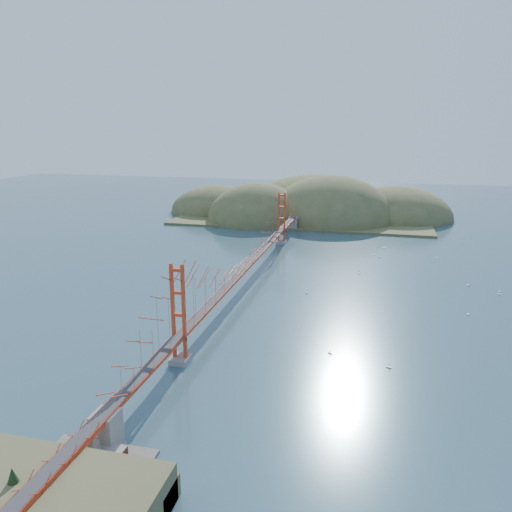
% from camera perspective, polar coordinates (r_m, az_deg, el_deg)
% --- Properties ---
extents(ground, '(320.00, 320.00, 0.00)m').
position_cam_1_polar(ground, '(85.18, -0.97, -3.14)').
color(ground, '#325665').
rests_on(ground, ground).
extents(bridge, '(2.20, 94.40, 12.00)m').
position_cam_1_polar(bridge, '(83.45, -0.96, 1.48)').
color(bridge, gray).
rests_on(bridge, ground).
extents(approach_viaduct, '(1.40, 12.00, 3.38)m').
position_cam_1_polar(approach_viaduct, '(41.17, -21.24, -21.59)').
color(approach_viaduct, '#AD2D13').
rests_on(approach_viaduct, ground).
extents(promontory, '(9.00, 6.00, 0.24)m').
position_cam_1_polar(promontory, '(44.81, -18.29, -21.80)').
color(promontory, '#59544C').
rests_on(promontory, ground).
extents(fort, '(3.70, 2.30, 1.75)m').
position_cam_1_polar(fort, '(44.78, -17.38, -20.89)').
color(fort, brown).
rests_on(fort, ground).
extents(far_headlands, '(84.00, 58.00, 25.00)m').
position_cam_1_polar(far_headlands, '(150.30, 6.57, 4.69)').
color(far_headlands, brown).
rests_on(far_headlands, ground).
extents(sailboat_3, '(0.62, 0.59, 0.70)m').
position_cam_1_polar(sailboat_3, '(106.39, 13.37, 0.22)').
color(sailboat_3, white).
rests_on(sailboat_3, ground).
extents(sailboat_14, '(0.55, 0.55, 0.59)m').
position_cam_1_polar(sailboat_14, '(77.71, 23.08, -6.08)').
color(sailboat_14, white).
rests_on(sailboat_14, ground).
extents(sailboat_11, '(0.67, 0.67, 0.73)m').
position_cam_1_polar(sailboat_11, '(88.58, 26.03, -3.88)').
color(sailboat_11, white).
rests_on(sailboat_11, ground).
extents(sailboat_16, '(0.65, 0.65, 0.71)m').
position_cam_1_polar(sailboat_16, '(104.91, 13.90, -0.02)').
color(sailboat_16, white).
rests_on(sailboat_16, ground).
extents(sailboat_4, '(0.56, 0.56, 0.59)m').
position_cam_1_polar(sailboat_4, '(89.97, 26.05, -3.62)').
color(sailboat_4, white).
rests_on(sailboat_4, ground).
extents(sailboat_15, '(0.54, 0.55, 0.62)m').
position_cam_1_polar(sailboat_15, '(123.61, 22.41, 1.51)').
color(sailboat_15, white).
rests_on(sailboat_15, ground).
extents(sailboat_0, '(0.53, 0.53, 0.59)m').
position_cam_1_polar(sailboat_0, '(80.77, 5.82, -4.13)').
color(sailboat_0, white).
rests_on(sailboat_0, ground).
extents(sailboat_1, '(0.51, 0.53, 0.59)m').
position_cam_1_polar(sailboat_1, '(92.55, 11.73, -1.89)').
color(sailboat_1, white).
rests_on(sailboat_1, ground).
extents(sailboat_2, '(0.62, 0.61, 0.70)m').
position_cam_1_polar(sailboat_2, '(58.81, 14.94, -12.11)').
color(sailboat_2, white).
rests_on(sailboat_2, ground).
extents(sailboat_8, '(0.65, 0.65, 0.68)m').
position_cam_1_polar(sailboat_8, '(91.25, 23.05, -3.03)').
color(sailboat_8, white).
rests_on(sailboat_8, ground).
extents(sailboat_12, '(0.64, 0.61, 0.72)m').
position_cam_1_polar(sailboat_12, '(112.60, 14.42, 0.96)').
color(sailboat_12, white).
rests_on(sailboat_12, ground).
extents(sailboat_6, '(0.52, 0.52, 0.58)m').
position_cam_1_polar(sailboat_6, '(60.72, 8.46, -10.87)').
color(sailboat_6, white).
rests_on(sailboat_6, ground).
extents(sailboat_7, '(0.49, 0.40, 0.58)m').
position_cam_1_polar(sailboat_7, '(107.63, 19.95, -0.12)').
color(sailboat_7, white).
rests_on(sailboat_7, ground).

